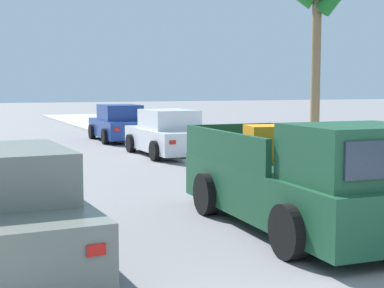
% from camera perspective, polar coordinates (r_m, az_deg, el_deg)
% --- Properties ---
extents(sidewalk_right, '(5.26, 60.00, 0.12)m').
position_cam_1_polar(sidewalk_right, '(18.12, 7.67, -1.54)').
color(sidewalk_right, '#B2AFA8').
rests_on(sidewalk_right, ground).
extents(curb_right, '(0.16, 60.00, 0.10)m').
position_cam_1_polar(curb_right, '(17.54, 4.20, -1.78)').
color(curb_right, silver).
rests_on(curb_right, ground).
extents(pickup_truck, '(2.33, 5.27, 1.80)m').
position_cam_1_polar(pickup_truck, '(9.53, 10.67, -3.70)').
color(pickup_truck, '#19472D').
rests_on(pickup_truck, ground).
extents(car_left_near, '(2.17, 4.32, 1.54)m').
position_cam_1_polar(car_left_near, '(8.03, -17.84, -6.18)').
color(car_left_near, slate).
rests_on(car_left_near, ground).
extents(car_left_mid, '(2.09, 4.29, 1.54)m').
position_cam_1_polar(car_left_mid, '(24.98, -7.12, 1.95)').
color(car_left_mid, navy).
rests_on(car_left_mid, ground).
extents(car_right_mid, '(2.04, 4.27, 1.54)m').
position_cam_1_polar(car_right_mid, '(19.61, -2.36, 0.97)').
color(car_right_mid, silver).
rests_on(car_right_mid, ground).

